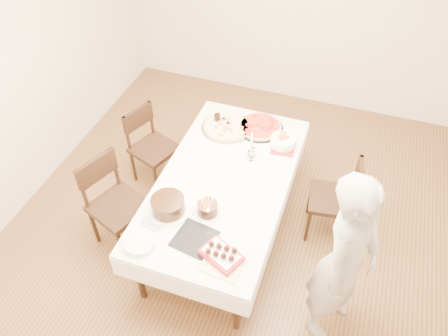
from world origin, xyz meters
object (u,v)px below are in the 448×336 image
(chair_left_dessert, at_px, (119,207))
(chair_left_savory, at_px, (154,149))
(chair_right_savory, at_px, (332,199))
(pizza_white, at_px, (227,127))
(taper_candle, at_px, (251,144))
(dining_table, at_px, (224,206))
(pasta_bowl, at_px, (283,141))
(strawberry_box, at_px, (221,255))
(pizza_pepperoni, at_px, (260,127))
(person, at_px, (345,263))
(birthday_cake, at_px, (207,205))
(cola_glass, at_px, (217,119))
(layer_cake, at_px, (168,205))

(chair_left_dessert, bearing_deg, chair_left_savory, -65.34)
(chair_right_savory, xyz_separation_m, pizza_white, (-1.18, 0.34, 0.32))
(chair_right_savory, distance_m, taper_candle, 0.94)
(chair_left_dessert, bearing_deg, dining_table, -133.95)
(chair_left_savory, distance_m, pasta_bowl, 1.40)
(chair_left_dessert, relative_size, strawberry_box, 3.20)
(pizza_pepperoni, bearing_deg, strawberry_box, -84.72)
(pizza_white, distance_m, pizza_pepperoni, 0.33)
(chair_right_savory, bearing_deg, person, -86.93)
(chair_left_dessert, bearing_deg, taper_candle, -121.20)
(pizza_pepperoni, height_order, pasta_bowl, pasta_bowl)
(dining_table, height_order, person, person)
(pizza_pepperoni, xyz_separation_m, strawberry_box, (0.15, -1.60, 0.02))
(person, relative_size, birthday_cake, 9.95)
(cola_glass, height_order, birthday_cake, birthday_cake)
(cola_glass, bearing_deg, strawberry_box, -69.03)
(dining_table, xyz_separation_m, taper_candle, (0.14, 0.39, 0.52))
(pizza_white, xyz_separation_m, cola_glass, (-0.12, 0.04, 0.04))
(chair_left_dessert, bearing_deg, birthday_cake, -158.63)
(taper_candle, distance_m, birthday_cake, 0.81)
(chair_left_dessert, bearing_deg, pizza_white, -100.77)
(birthday_cake, xyz_separation_m, strawberry_box, (0.26, -0.39, -0.05))
(chair_right_savory, bearing_deg, layer_cake, -154.11)
(pizza_pepperoni, xyz_separation_m, birthday_cake, (-0.11, -1.22, 0.07))
(dining_table, height_order, strawberry_box, strawberry_box)
(person, xyz_separation_m, cola_glass, (-1.49, 1.34, -0.05))
(dining_table, xyz_separation_m, chair_right_savory, (0.97, 0.36, 0.08))
(chair_left_dessert, relative_size, birthday_cake, 5.76)
(chair_left_dessert, xyz_separation_m, cola_glass, (0.56, 1.17, 0.31))
(chair_right_savory, height_order, chair_left_dessert, chair_left_dessert)
(chair_left_savory, relative_size, person, 0.53)
(chair_left_dessert, distance_m, taper_candle, 1.37)
(person, distance_m, cola_glass, 2.00)
(chair_left_dessert, height_order, strawberry_box, chair_left_dessert)
(strawberry_box, bearing_deg, dining_table, 107.81)
(taper_candle, bearing_deg, chair_left_savory, 176.72)
(person, height_order, pizza_white, person)
(chair_left_savory, height_order, taper_candle, taper_candle)
(dining_table, height_order, layer_cake, layer_cake)
(pasta_bowl, height_order, taper_candle, taper_candle)
(pasta_bowl, distance_m, cola_glass, 0.73)
(cola_glass, height_order, layer_cake, layer_cake)
(taper_candle, height_order, strawberry_box, taper_candle)
(chair_left_savory, height_order, person, person)
(pizza_pepperoni, distance_m, layer_cake, 1.38)
(dining_table, distance_m, person, 1.39)
(pizza_white, relative_size, birthday_cake, 3.10)
(cola_glass, bearing_deg, taper_candle, -36.94)
(person, xyz_separation_m, birthday_cake, (-1.16, 0.19, -0.01))
(cola_glass, bearing_deg, pizza_pepperoni, 8.69)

